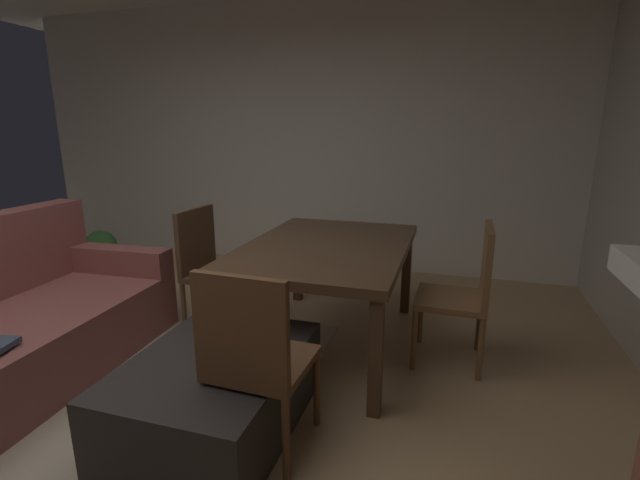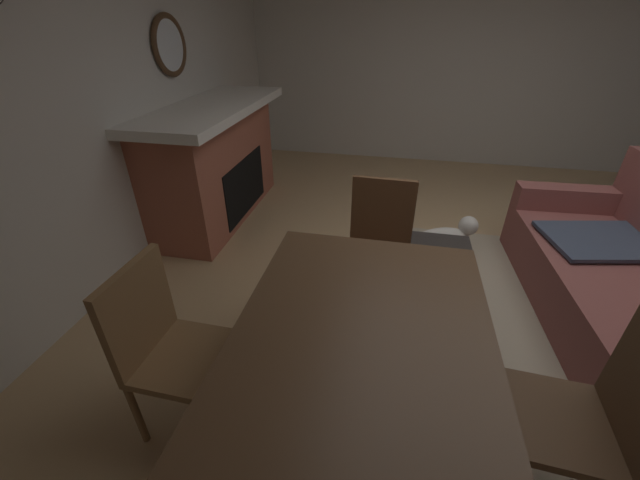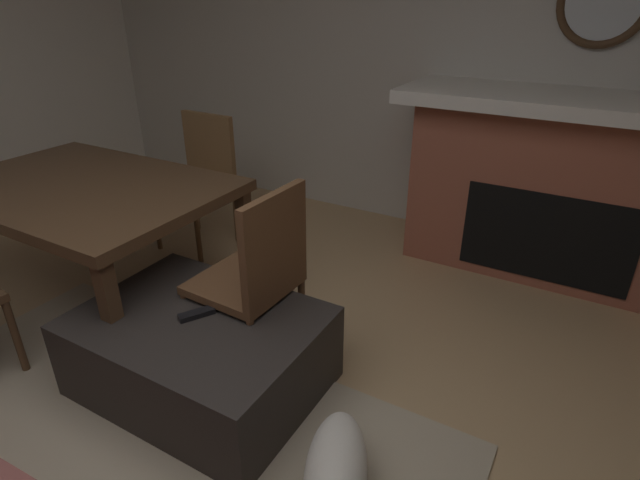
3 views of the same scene
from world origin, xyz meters
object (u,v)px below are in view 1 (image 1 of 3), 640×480
at_px(tv_remote, 216,354).
at_px(potted_plant, 102,252).
at_px(dining_table, 327,254).
at_px(dining_chair_south, 466,287).
at_px(dining_chair_west, 254,354).
at_px(dining_chair_north, 209,262).
at_px(ottoman_coffee_table, 217,391).

bearing_deg(tv_remote, potted_plant, 83.17).
bearing_deg(tv_remote, dining_table, 14.81).
height_order(dining_chair_south, dining_chair_west, same).
height_order(tv_remote, dining_chair_west, dining_chair_west).
relative_size(dining_table, dining_chair_south, 1.70).
height_order(dining_chair_west, potted_plant, dining_chair_west).
relative_size(dining_table, potted_plant, 3.11).
relative_size(dining_chair_south, dining_chair_west, 1.00).
bearing_deg(dining_chair_north, dining_table, -90.37).
xyz_separation_m(tv_remote, dining_chair_north, (1.05, 0.65, 0.12)).
xyz_separation_m(ottoman_coffee_table, dining_table, (1.05, -0.29, 0.47)).
height_order(dining_chair_south, potted_plant, dining_chair_south).
distance_m(dining_table, dining_chair_north, 0.94).
xyz_separation_m(dining_table, dining_chair_south, (-0.00, -0.93, -0.14)).
distance_m(ottoman_coffee_table, dining_chair_south, 1.64).
bearing_deg(potted_plant, dining_table, -104.55).
bearing_deg(tv_remote, dining_chair_north, 61.65).
bearing_deg(dining_table, dining_chair_south, -90.12).
relative_size(tv_remote, potted_plant, 0.31).
height_order(tv_remote, potted_plant, potted_plant).
distance_m(ottoman_coffee_table, dining_chair_north, 1.28).
height_order(dining_chair_north, potted_plant, dining_chair_north).
relative_size(dining_chair_north, potted_plant, 1.82).
distance_m(dining_chair_north, dining_chair_south, 1.86).
bearing_deg(dining_chair_west, dining_chair_north, 37.98).
xyz_separation_m(dining_chair_north, potted_plant, (0.66, 1.65, -0.24)).
bearing_deg(dining_table, dining_chair_west, 179.83).
bearing_deg(dining_table, ottoman_coffee_table, 164.72).
xyz_separation_m(dining_chair_south, potted_plant, (0.67, 3.51, -0.24)).
distance_m(dining_chair_south, dining_chair_west, 1.51).
relative_size(ottoman_coffee_table, dining_chair_west, 1.15).
distance_m(ottoman_coffee_table, dining_chair_west, 0.45).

